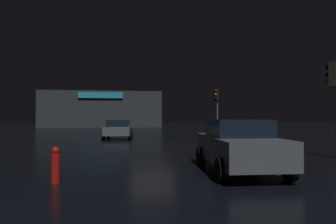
% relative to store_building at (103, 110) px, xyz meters
% --- Properties ---
extents(ground_plane, '(120.00, 120.00, 0.00)m').
position_rel_store_building_xyz_m(ground_plane, '(5.34, -31.44, -2.78)').
color(ground_plane, black).
extents(store_building, '(18.38, 7.88, 5.56)m').
position_rel_store_building_xyz_m(store_building, '(0.00, 0.00, 0.00)').
color(store_building, '#33383D').
rests_on(store_building, ground).
extents(traffic_signal_main, '(0.43, 0.42, 3.83)m').
position_rel_store_building_xyz_m(traffic_signal_main, '(12.03, -37.49, -0.02)').
color(traffic_signal_main, '#595B60').
rests_on(traffic_signal_main, ground).
extents(traffic_signal_opposite, '(0.42, 0.42, 3.91)m').
position_rel_store_building_xyz_m(traffic_signal_opposite, '(11.11, -25.14, 0.03)').
color(traffic_signal_opposite, '#595B60').
rests_on(traffic_signal_opposite, ground).
extents(car_near, '(2.23, 4.21, 1.40)m').
position_rel_store_building_xyz_m(car_near, '(3.22, -25.98, -2.05)').
color(car_near, slate).
rests_on(car_near, ground).
extents(car_crossing, '(2.15, 3.96, 1.55)m').
position_rel_store_building_xyz_m(car_crossing, '(7.11, -39.83, -2.00)').
color(car_crossing, slate).
rests_on(car_crossing, ground).
extents(fire_hydrant, '(0.22, 0.22, 0.90)m').
position_rel_store_building_xyz_m(fire_hydrant, '(2.11, -40.59, -2.34)').
color(fire_hydrant, red).
rests_on(fire_hydrant, ground).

